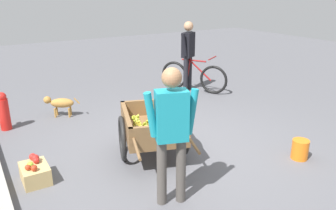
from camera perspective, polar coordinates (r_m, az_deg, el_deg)
The scene contains 9 objects.
ground_plane at distance 5.15m, azimuth 1.61°, elevation -7.66°, with size 24.00×24.00×0.00m, color #56565B.
fruit_cart at distance 4.81m, azimuth -2.57°, elevation -3.89°, with size 1.81×1.25×0.72m.
vendor_person at distance 3.59m, azimuth 0.60°, elevation -3.58°, with size 0.30×0.57×1.57m.
bicycle at distance 7.98m, azimuth 4.32°, elevation 4.83°, with size 1.45×0.91×0.85m.
cyclist_person at distance 7.91m, azimuth 3.41°, elevation 9.25°, with size 0.35×0.54×1.61m.
dog at distance 6.68m, azimuth -17.76°, elevation 0.34°, with size 0.40×0.59×0.40m.
fire_hydrant at distance 6.41m, azimuth -25.98°, elevation -0.94°, with size 0.25×0.25×0.67m.
plastic_bucket at distance 5.21m, azimuth 21.36°, elevation -6.98°, with size 0.24×0.24×0.29m, color orange.
mixed_fruit_crate at distance 4.65m, azimuth -21.52°, elevation -10.52°, with size 0.44×0.32×0.31m.
Camera 1 is at (-3.84, 2.52, 2.33)m, focal length 36.15 mm.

